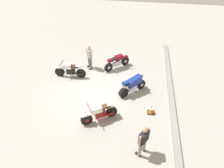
{
  "coord_description": "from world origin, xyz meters",
  "views": [
    {
      "loc": [
        8.3,
        2.54,
        7.61
      ],
      "look_at": [
        -0.21,
        1.12,
        0.75
      ],
      "focal_mm": 30.61,
      "sensor_mm": 36.0,
      "label": 1
    }
  ],
  "objects_px": {
    "motorcycle_maroon_cruiser": "(117,62)",
    "person_in_black_shirt": "(143,139)",
    "motorcycle_cream_vintage": "(99,113)",
    "person_in_gray_shirt": "(89,55)",
    "traffic_cone": "(151,109)",
    "motorcycle_silver_cruiser": "(70,70)",
    "motorcycle_blue_sportbike": "(133,84)"
  },
  "relations": [
    {
      "from": "motorcycle_silver_cruiser",
      "to": "motorcycle_blue_sportbike",
      "type": "height_order",
      "value": "motorcycle_blue_sportbike"
    },
    {
      "from": "motorcycle_cream_vintage",
      "to": "traffic_cone",
      "type": "height_order",
      "value": "motorcycle_cream_vintage"
    },
    {
      "from": "person_in_black_shirt",
      "to": "person_in_gray_shirt",
      "type": "distance_m",
      "value": 7.32
    },
    {
      "from": "motorcycle_cream_vintage",
      "to": "person_in_black_shirt",
      "type": "distance_m",
      "value": 2.76
    },
    {
      "from": "motorcycle_maroon_cruiser",
      "to": "person_in_black_shirt",
      "type": "height_order",
      "value": "person_in_black_shirt"
    },
    {
      "from": "motorcycle_maroon_cruiser",
      "to": "person_in_black_shirt",
      "type": "relative_size",
      "value": 0.92
    },
    {
      "from": "motorcycle_cream_vintage",
      "to": "traffic_cone",
      "type": "relative_size",
      "value": 3.25
    },
    {
      "from": "motorcycle_silver_cruiser",
      "to": "person_in_gray_shirt",
      "type": "xyz_separation_m",
      "value": [
        -1.25,
        1.02,
        0.5
      ]
    },
    {
      "from": "motorcycle_maroon_cruiser",
      "to": "person_in_black_shirt",
      "type": "bearing_deg",
      "value": -117.0
    },
    {
      "from": "person_in_gray_shirt",
      "to": "motorcycle_silver_cruiser",
      "type": "bearing_deg",
      "value": 11.64
    },
    {
      "from": "motorcycle_cream_vintage",
      "to": "motorcycle_blue_sportbike",
      "type": "bearing_deg",
      "value": -154.25
    },
    {
      "from": "motorcycle_silver_cruiser",
      "to": "traffic_cone",
      "type": "bearing_deg",
      "value": 152.62
    },
    {
      "from": "person_in_gray_shirt",
      "to": "traffic_cone",
      "type": "height_order",
      "value": "person_in_gray_shirt"
    },
    {
      "from": "motorcycle_cream_vintage",
      "to": "motorcycle_silver_cruiser",
      "type": "height_order",
      "value": "motorcycle_silver_cruiser"
    },
    {
      "from": "motorcycle_silver_cruiser",
      "to": "traffic_cone",
      "type": "xyz_separation_m",
      "value": [
        2.46,
        5.32,
        -0.26
      ]
    },
    {
      "from": "person_in_gray_shirt",
      "to": "motorcycle_cream_vintage",
      "type": "bearing_deg",
      "value": 71.0
    },
    {
      "from": "motorcycle_cream_vintage",
      "to": "motorcycle_silver_cruiser",
      "type": "distance_m",
      "value": 4.32
    },
    {
      "from": "motorcycle_cream_vintage",
      "to": "motorcycle_silver_cruiser",
      "type": "relative_size",
      "value": 0.82
    },
    {
      "from": "motorcycle_cream_vintage",
      "to": "person_in_gray_shirt",
      "type": "bearing_deg",
      "value": -102.74
    },
    {
      "from": "motorcycle_silver_cruiser",
      "to": "person_in_gray_shirt",
      "type": "bearing_deg",
      "value": -131.8
    },
    {
      "from": "motorcycle_maroon_cruiser",
      "to": "motorcycle_silver_cruiser",
      "type": "distance_m",
      "value": 3.27
    },
    {
      "from": "motorcycle_maroon_cruiser",
      "to": "motorcycle_blue_sportbike",
      "type": "height_order",
      "value": "motorcycle_blue_sportbike"
    },
    {
      "from": "motorcycle_cream_vintage",
      "to": "motorcycle_blue_sportbike",
      "type": "distance_m",
      "value": 2.87
    },
    {
      "from": "motorcycle_maroon_cruiser",
      "to": "motorcycle_blue_sportbike",
      "type": "relative_size",
      "value": 1.03
    },
    {
      "from": "motorcycle_cream_vintage",
      "to": "person_in_gray_shirt",
      "type": "relative_size",
      "value": 0.98
    },
    {
      "from": "motorcycle_silver_cruiser",
      "to": "motorcycle_cream_vintage",
      "type": "bearing_deg",
      "value": 126.26
    },
    {
      "from": "traffic_cone",
      "to": "motorcycle_maroon_cruiser",
      "type": "bearing_deg",
      "value": -148.67
    },
    {
      "from": "motorcycle_maroon_cruiser",
      "to": "motorcycle_blue_sportbike",
      "type": "distance_m",
      "value": 2.79
    },
    {
      "from": "motorcycle_cream_vintage",
      "to": "motorcycle_blue_sportbike",
      "type": "xyz_separation_m",
      "value": [
        -2.45,
        1.49,
        0.11
      ]
    },
    {
      "from": "motorcycle_silver_cruiser",
      "to": "traffic_cone",
      "type": "relative_size",
      "value": 3.95
    },
    {
      "from": "motorcycle_cream_vintage",
      "to": "motorcycle_maroon_cruiser",
      "type": "distance_m",
      "value": 4.91
    },
    {
      "from": "person_in_black_shirt",
      "to": "motorcycle_cream_vintage",
      "type": "bearing_deg",
      "value": -3.07
    }
  ]
}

